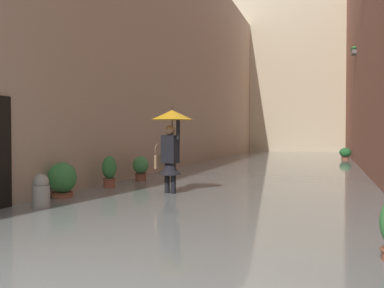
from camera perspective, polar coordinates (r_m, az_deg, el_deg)
The scene contains 10 objects.
ground_plane at distance 17.87m, azimuth 10.29°, elevation -3.47°, with size 74.78×74.78×0.00m, color gray.
flood_water at distance 17.86m, azimuth 10.29°, elevation -3.21°, with size 7.68×35.91×0.16m, color slate.
building_facade_right at distance 19.12m, azimuth -2.93°, elevation 11.44°, with size 2.04×33.91×9.69m.
building_facade_far at distance 33.91m, azimuth 13.71°, elevation 9.17°, with size 10.48×1.80×12.21m, color beige.
person_wading at distance 9.76m, azimuth -2.79°, elevation 1.01°, with size 0.95×0.95×2.12m.
potted_plant_far_right at distance 11.07m, azimuth -10.86°, elevation -3.80°, with size 0.36×0.36×0.95m.
potted_plant_mid_left at distance 23.66m, azimuth 19.57°, elevation -1.26°, with size 0.59×0.59×0.76m.
potted_plant_mid_right at distance 9.57m, azimuth -16.74°, elevation -4.77°, with size 0.60×0.60×0.91m.
potted_plant_near_right at distance 12.56m, azimuth -6.79°, elevation -3.28°, with size 0.46×0.46×0.86m.
mooring_bollard at distance 8.43m, azimuth -19.29°, elevation -6.40°, with size 0.32×0.32×0.78m.
Camera 1 is at (-2.20, 2.71, 1.53)m, focal length 40.44 mm.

